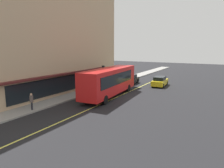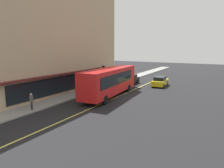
% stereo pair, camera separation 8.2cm
% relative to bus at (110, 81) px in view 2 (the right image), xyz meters
% --- Properties ---
extents(ground, '(120.00, 120.00, 0.00)m').
position_rel_bus_xyz_m(ground, '(0.84, -0.95, -1.99)').
color(ground, black).
extents(sidewalk, '(80.00, 2.44, 0.15)m').
position_rel_bus_xyz_m(sidewalk, '(0.84, 4.10, -1.91)').
color(sidewalk, gray).
rests_on(sidewalk, ground).
extents(lane_centre_stripe, '(36.00, 0.16, 0.01)m').
position_rel_bus_xyz_m(lane_centre_stripe, '(0.84, -0.95, -1.98)').
color(lane_centre_stripe, '#D8D14C').
rests_on(lane_centre_stripe, ground).
extents(storefront_building, '(26.30, 11.76, 14.11)m').
position_rel_bus_xyz_m(storefront_building, '(-2.48, 10.89, 5.06)').
color(storefront_building, tan).
rests_on(storefront_building, ground).
extents(bus, '(11.28, 3.31, 3.50)m').
position_rel_bus_xyz_m(bus, '(0.00, 0.00, 0.00)').
color(bus, red).
rests_on(bus, ground).
extents(traffic_light, '(0.30, 0.52, 3.20)m').
position_rel_bus_xyz_m(traffic_light, '(4.43, 3.69, 0.55)').
color(traffic_light, '#2D2D33').
rests_on(traffic_light, sidewalk).
extents(car_yellow, '(4.40, 2.06, 1.52)m').
position_rel_bus_xyz_m(car_yellow, '(9.90, -3.39, -1.24)').
color(car_yellow, yellow).
rests_on(car_yellow, ground).
extents(car_black, '(4.37, 2.00, 1.52)m').
position_rel_bus_xyz_m(car_black, '(9.40, 1.54, -1.24)').
color(car_black, black).
rests_on(car_black, ground).
extents(pedestrian_mid_block, '(0.34, 0.34, 1.63)m').
position_rel_bus_xyz_m(pedestrian_mid_block, '(-9.01, 3.40, -0.86)').
color(pedestrian_mid_block, black).
rests_on(pedestrian_mid_block, sidewalk).
extents(pedestrian_by_curb, '(0.34, 0.34, 1.61)m').
position_rel_bus_xyz_m(pedestrian_by_curb, '(11.20, 3.85, -0.88)').
color(pedestrian_by_curb, black).
rests_on(pedestrian_by_curb, sidewalk).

